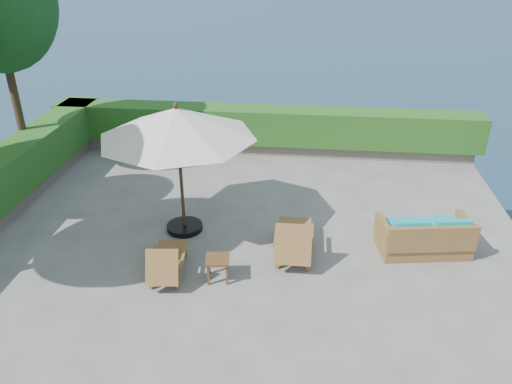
# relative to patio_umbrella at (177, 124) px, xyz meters

# --- Properties ---
(ground) EXTENTS (12.00, 12.00, 0.00)m
(ground) POSITION_rel_patio_umbrella_xyz_m (1.29, -0.97, -2.43)
(ground) COLOR gray
(ground) RESTS_ON ground
(foundation) EXTENTS (12.00, 12.00, 3.00)m
(foundation) POSITION_rel_patio_umbrella_xyz_m (1.29, -0.97, -3.98)
(foundation) COLOR #5D554A
(foundation) RESTS_ON ocean
(ocean) EXTENTS (600.00, 600.00, 0.00)m
(ocean) POSITION_rel_patio_umbrella_xyz_m (1.29, -0.97, -5.43)
(ocean) COLOR #162C44
(ocean) RESTS_ON ground
(planter_wall_far) EXTENTS (12.00, 0.60, 0.36)m
(planter_wall_far) POSITION_rel_patio_umbrella_xyz_m (1.29, 4.63, -2.25)
(planter_wall_far) COLOR #6C6356
(planter_wall_far) RESTS_ON ground
(hedge_far) EXTENTS (12.40, 0.90, 1.00)m
(hedge_far) POSITION_rel_patio_umbrella_xyz_m (1.29, 4.63, -1.58)
(hedge_far) COLOR #1D4A15
(hedge_far) RESTS_ON planter_wall_far
(patio_umbrella) EXTENTS (3.24, 3.24, 2.88)m
(patio_umbrella) POSITION_rel_patio_umbrella_xyz_m (0.00, 0.00, 0.00)
(patio_umbrella) COLOR black
(patio_umbrella) RESTS_ON ground
(lounge_left) EXTENTS (0.73, 1.47, 0.82)m
(lounge_left) POSITION_rel_patio_umbrella_xyz_m (0.08, -1.69, -2.09)
(lounge_left) COLOR brown
(lounge_left) RESTS_ON ground
(lounge_right) EXTENTS (0.78, 1.69, 0.97)m
(lounge_right) POSITION_rel_patio_umbrella_xyz_m (2.41, -0.76, -2.03)
(lounge_right) COLOR brown
(lounge_right) RESTS_ON ground
(side_table) EXTENTS (0.49, 0.49, 0.46)m
(side_table) POSITION_rel_patio_umbrella_xyz_m (1.04, -1.68, -2.05)
(side_table) COLOR #59331A
(side_table) RESTS_ON ground
(wicker_loveseat) EXTENTS (1.92, 1.19, 0.88)m
(wicker_loveseat) POSITION_rel_patio_umbrella_xyz_m (5.03, -0.34, -2.09)
(wicker_loveseat) COLOR brown
(wicker_loveseat) RESTS_ON ground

